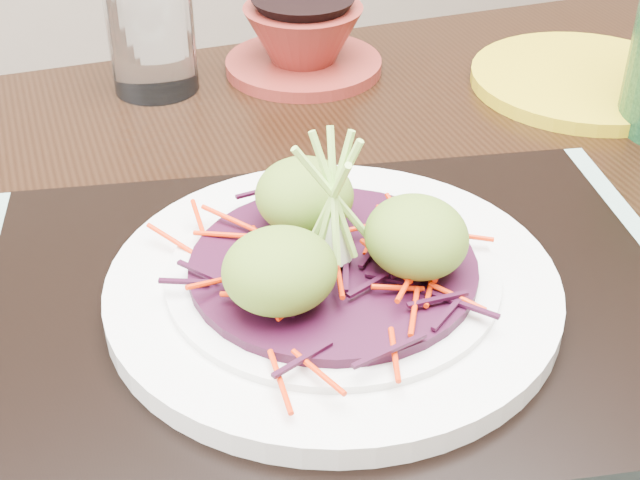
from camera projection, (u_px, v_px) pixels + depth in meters
name	position (u px, v px, depth m)	size (l,w,h in m)	color
dining_table	(289.00, 360.00, 0.68)	(1.21, 0.85, 0.73)	black
placemat	(332.00, 323.00, 0.56)	(0.49, 0.38, 0.00)	gray
serving_tray	(333.00, 309.00, 0.55)	(0.42, 0.32, 0.02)	black
white_plate	(333.00, 285.00, 0.54)	(0.28, 0.28, 0.02)	silver
cabbage_bed	(333.00, 266.00, 0.54)	(0.17, 0.17, 0.01)	black
carrot_julienne	(333.00, 255.00, 0.53)	(0.21, 0.21, 0.01)	red
guacamole_scoops	(334.00, 233.00, 0.52)	(0.15, 0.13, 0.05)	#577422
scallion_garnish	(334.00, 202.00, 0.51)	(0.06, 0.06, 0.10)	#97CC51
water_glass	(151.00, 31.00, 0.82)	(0.08, 0.08, 0.11)	white
terracotta_bowl_set	(303.00, 42.00, 0.87)	(0.17, 0.17, 0.06)	maroon
yellow_plate	(584.00, 80.00, 0.85)	(0.22, 0.22, 0.01)	#B29913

